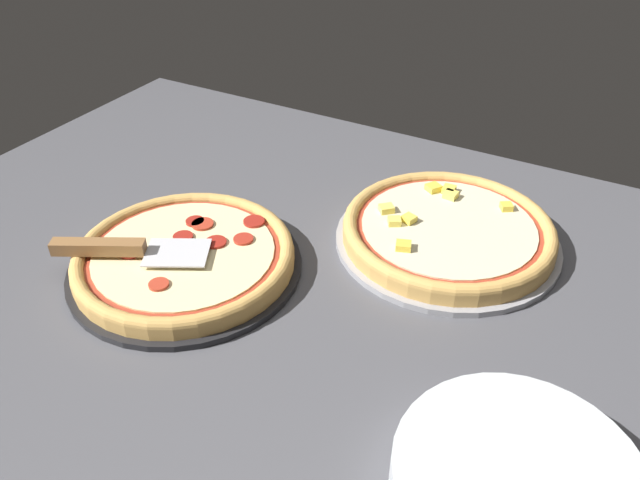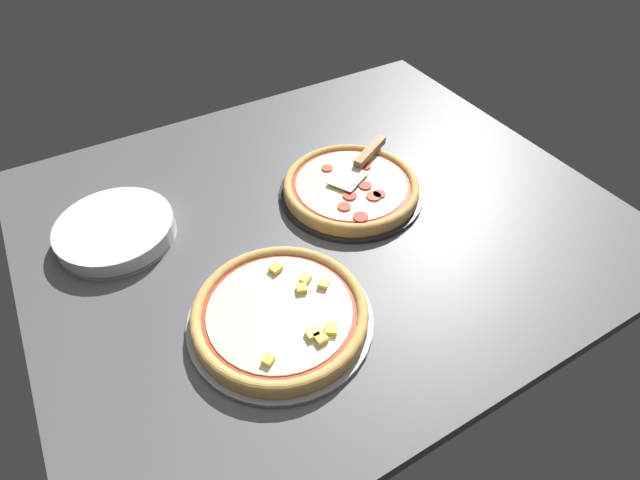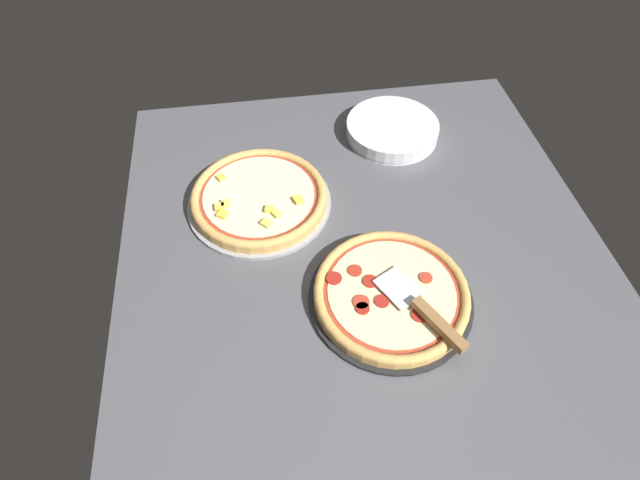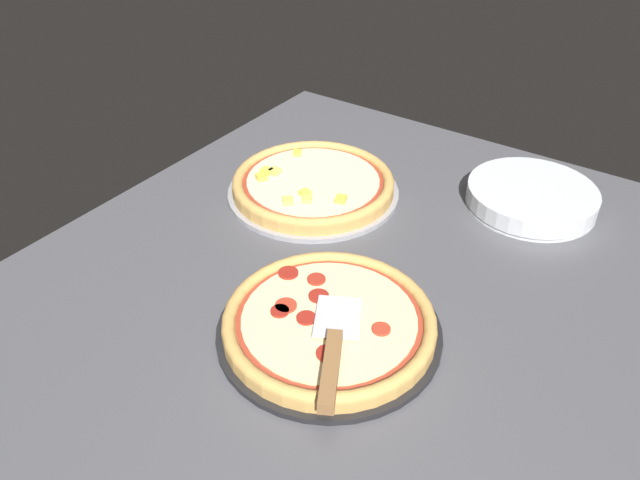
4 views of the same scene
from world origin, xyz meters
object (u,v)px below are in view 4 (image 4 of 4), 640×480
Objects in this scene: pizza_front at (329,321)px; plate_stack at (531,197)px; serving_spatula at (332,358)px; pizza_back at (313,183)px.

pizza_front is 55.07cm from plate_stack.
plate_stack is at bearing -7.06° from serving_spatula.
plate_stack is at bearing -61.53° from pizza_back.
pizza_front is 1.48× the size of serving_spatula.
pizza_back is 1.30× the size of plate_stack.
plate_stack is (21.12, -38.94, -0.56)cm from pizza_back.
plate_stack reaches higher than pizza_front.
serving_spatula is 61.89cm from plate_stack.
pizza_back reaches higher than pizza_front.
serving_spatula is at bearing -142.09° from pizza_back.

